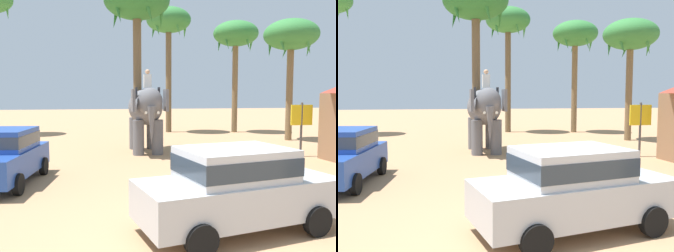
% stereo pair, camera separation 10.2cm
% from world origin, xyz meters
% --- Properties ---
extents(ground_plane, '(120.00, 120.00, 0.00)m').
position_xyz_m(ground_plane, '(0.00, 0.00, 0.00)').
color(ground_plane, tan).
extents(car_sedan_foreground, '(4.37, 2.55, 1.70)m').
position_xyz_m(car_sedan_foreground, '(0.48, 0.11, 0.93)').
color(car_sedan_foreground, '#B7BABF').
rests_on(car_sedan_foreground, ground).
extents(car_parked_far_side, '(2.19, 4.25, 1.70)m').
position_xyz_m(car_parked_far_side, '(-5.22, 4.94, 0.93)').
color(car_parked_far_side, '#23479E').
rests_on(car_parked_far_side, ground).
extents(elephant_with_mahout, '(1.66, 3.88, 3.88)m').
position_xyz_m(elephant_with_mahout, '(-0.26, 10.22, 1.99)').
color(elephant_with_mahout, slate).
rests_on(elephant_with_mahout, ground).
extents(palm_tree_behind_elephant, '(3.20, 3.20, 7.17)m').
position_xyz_m(palm_tree_behind_elephant, '(8.70, 13.36, 6.09)').
color(palm_tree_behind_elephant, brown).
rests_on(palm_tree_behind_elephant, ground).
extents(palm_tree_near_hut, '(3.20, 3.20, 7.98)m').
position_xyz_m(palm_tree_near_hut, '(7.08, 18.29, 6.86)').
color(palm_tree_near_hut, brown).
rests_on(palm_tree_near_hut, ground).
extents(palm_tree_left_of_road, '(3.20, 3.20, 8.95)m').
position_xyz_m(palm_tree_left_of_road, '(2.36, 19.16, 7.75)').
color(palm_tree_left_of_road, brown).
rests_on(palm_tree_left_of_road, ground).
extents(palm_tree_far_back, '(3.20, 3.20, 8.18)m').
position_xyz_m(palm_tree_far_back, '(-0.57, 11.16, 7.04)').
color(palm_tree_far_back, brown).
rests_on(palm_tree_far_back, ground).
extents(signboard_yellow, '(1.00, 0.10, 2.40)m').
position_xyz_m(signboard_yellow, '(6.40, 7.95, 1.69)').
color(signboard_yellow, '#4C4C51').
rests_on(signboard_yellow, ground).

